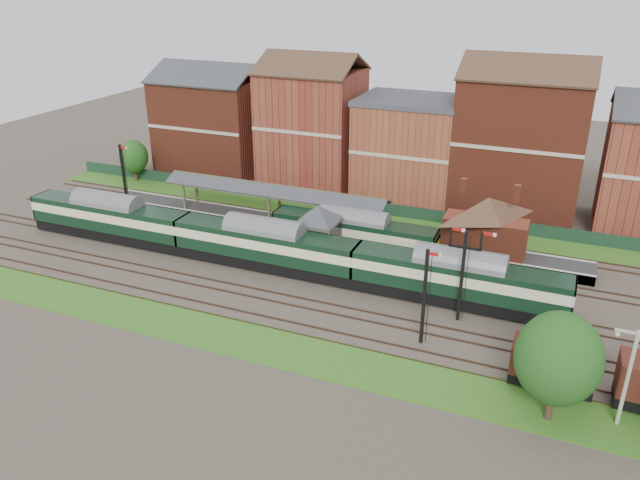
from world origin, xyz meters
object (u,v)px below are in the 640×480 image
at_px(goods_van_a, 553,363).
at_px(semaphore_bracket, 463,270).
at_px(dmu_train, 265,245).
at_px(signal_box, 318,232).
at_px(platform_railcar, 354,232).

bearing_deg(goods_van_a, semaphore_bracket, 139.63).
xyz_separation_m(semaphore_bracket, dmu_train, (-19.22, 2.50, -2.13)).
distance_m(signal_box, dmu_train, 5.34).
xyz_separation_m(dmu_train, goods_van_a, (26.87, -9.00, -0.56)).
bearing_deg(goods_van_a, dmu_train, 161.48).
bearing_deg(dmu_train, goods_van_a, -18.52).
xyz_separation_m(semaphore_bracket, platform_railcar, (-12.51, 9.00, -2.32)).
distance_m(dmu_train, platform_railcar, 9.35).
bearing_deg(goods_van_a, signal_box, 151.63).
xyz_separation_m(signal_box, semaphore_bracket, (15.04, -5.75, 1.44)).
distance_m(platform_railcar, goods_van_a, 25.43).
height_order(signal_box, semaphore_bracket, semaphore_bracket).
bearing_deg(platform_railcar, goods_van_a, -37.56).
bearing_deg(signal_box, platform_railcar, 52.09).
xyz_separation_m(platform_railcar, goods_van_a, (20.15, -15.50, -0.37)).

